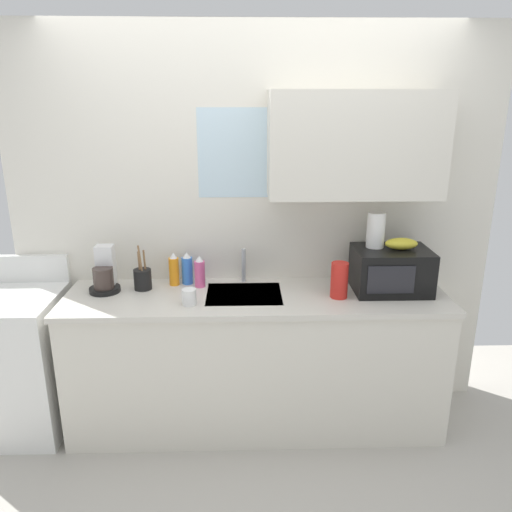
{
  "coord_description": "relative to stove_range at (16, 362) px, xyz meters",
  "views": [
    {
      "loc": [
        -0.08,
        -2.87,
        2.05
      ],
      "look_at": [
        0.0,
        0.0,
        1.15
      ],
      "focal_mm": 35.26,
      "sensor_mm": 36.0,
      "label": 1
    }
  ],
  "objects": [
    {
      "name": "utensil_crock",
      "position": [
        0.81,
        0.12,
        0.51
      ],
      "size": [
        0.11,
        0.11,
        0.29
      ],
      "color": "black",
      "rests_on": "counter_unit"
    },
    {
      "name": "dish_soap_bottle_blue",
      "position": [
        1.08,
        0.21,
        0.54
      ],
      "size": [
        0.07,
        0.07,
        0.21
      ],
      "color": "blue",
      "rests_on": "counter_unit"
    },
    {
      "name": "sink_faucet",
      "position": [
        1.45,
        0.24,
        0.55
      ],
      "size": [
        0.03,
        0.03,
        0.22
      ],
      "primitive_type": "cylinder",
      "color": "#B2B5BA",
      "rests_on": "counter_unit"
    },
    {
      "name": "coffee_maker",
      "position": [
        0.58,
        0.1,
        0.55
      ],
      "size": [
        0.19,
        0.21,
        0.28
      ],
      "color": "black",
      "rests_on": "counter_unit"
    },
    {
      "name": "microwave",
      "position": [
        2.36,
        0.04,
        0.58
      ],
      "size": [
        0.46,
        0.35,
        0.27
      ],
      "color": "black",
      "rests_on": "counter_unit"
    },
    {
      "name": "dish_soap_bottle_pink",
      "position": [
        1.17,
        0.15,
        0.54
      ],
      "size": [
        0.07,
        0.07,
        0.2
      ],
      "color": "#E55999",
      "rests_on": "counter_unit"
    },
    {
      "name": "banana_bunch",
      "position": [
        2.41,
        0.05,
        0.75
      ],
      "size": [
        0.2,
        0.11,
        0.07
      ],
      "primitive_type": "ellipsoid",
      "color": "gold",
      "rests_on": "microwave"
    },
    {
      "name": "kitchen_wall_assembly",
      "position": [
        1.64,
        0.3,
        0.91
      ],
      "size": [
        3.12,
        0.42,
        2.5
      ],
      "color": "silver",
      "rests_on": "ground"
    },
    {
      "name": "dish_soap_bottle_orange",
      "position": [
        1.0,
        0.19,
        0.54
      ],
      "size": [
        0.06,
        0.06,
        0.22
      ],
      "color": "orange",
      "rests_on": "counter_unit"
    },
    {
      "name": "mug_white",
      "position": [
        1.13,
        -0.14,
        0.49
      ],
      "size": [
        0.08,
        0.08,
        0.09
      ],
      "primitive_type": "cylinder",
      "color": "white",
      "rests_on": "counter_unit"
    },
    {
      "name": "counter_unit",
      "position": [
        1.52,
        -0.0,
        0.0
      ],
      "size": [
        2.35,
        0.63,
        0.9
      ],
      "color": "silver",
      "rests_on": "ground"
    },
    {
      "name": "cereal_canister",
      "position": [
        2.02,
        -0.05,
        0.55
      ],
      "size": [
        0.1,
        0.1,
        0.22
      ],
      "primitive_type": "cylinder",
      "color": "red",
      "rests_on": "counter_unit"
    },
    {
      "name": "paper_towel_roll",
      "position": [
        2.26,
        0.1,
        0.82
      ],
      "size": [
        0.11,
        0.11,
        0.22
      ],
      "primitive_type": "cylinder",
      "color": "white",
      "rests_on": "microwave"
    },
    {
      "name": "stove_range",
      "position": [
        0.0,
        0.0,
        0.0
      ],
      "size": [
        0.6,
        0.6,
        1.08
      ],
      "color": "white",
      "rests_on": "ground"
    }
  ]
}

